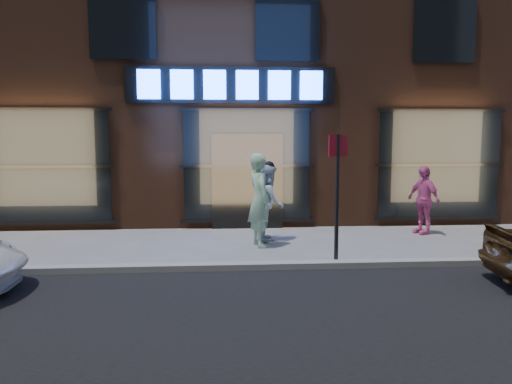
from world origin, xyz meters
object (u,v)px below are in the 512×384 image
man_bowtie (260,200)px  man_cap (269,202)px  passerby (423,200)px  sign_post (337,187)px

man_bowtie → man_cap: size_ratio=1.16×
passerby → sign_post: 3.99m
sign_post → man_bowtie: bearing=107.1°
man_bowtie → sign_post: sign_post is taller
man_cap → sign_post: sign_post is taller
man_bowtie → passerby: man_bowtie is taller
man_cap → passerby: 3.81m
man_cap → sign_post: 2.62m
man_bowtie → sign_post: bearing=-157.7°
man_cap → passerby: (3.78, 0.45, -0.04)m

